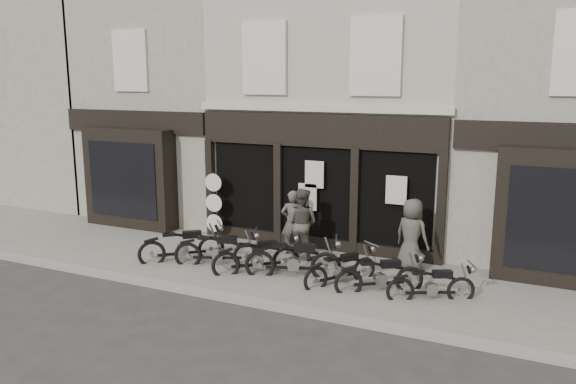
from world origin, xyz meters
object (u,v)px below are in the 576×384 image
at_px(motorcycle_1, 218,253).
at_px(motorcycle_5, 380,279).
at_px(motorcycle_2, 257,260).
at_px(advert_sign_post, 214,208).
at_px(man_left, 293,222).
at_px(man_right, 412,235).
at_px(motorcycle_0, 183,249).
at_px(motorcycle_4, 341,272).
at_px(motorcycle_6, 432,288).
at_px(man_centre, 302,223).
at_px(motorcycle_3, 294,263).

relative_size(motorcycle_1, motorcycle_5, 1.15).
relative_size(motorcycle_2, advert_sign_post, 0.85).
distance_m(man_left, man_right, 3.25).
distance_m(motorcycle_0, motorcycle_4, 4.37).
height_order(motorcycle_1, advert_sign_post, advert_sign_post).
bearing_deg(motorcycle_6, motorcycle_5, 151.96).
relative_size(motorcycle_6, man_right, 0.98).
height_order(man_left, man_right, man_right).
xyz_separation_m(motorcycle_0, man_left, (2.39, 1.76, 0.57)).
bearing_deg(advert_sign_post, man_right, -7.76).
relative_size(motorcycle_4, advert_sign_post, 0.80).
relative_size(motorcycle_5, man_left, 1.04).
height_order(motorcycle_2, man_centre, man_centre).
relative_size(motorcycle_4, motorcycle_6, 0.97).
xyz_separation_m(man_centre, advert_sign_post, (-3.06, 0.53, -0.00)).
xyz_separation_m(man_left, advert_sign_post, (-2.71, 0.32, 0.06)).
height_order(motorcycle_0, advert_sign_post, advert_sign_post).
xyz_separation_m(motorcycle_1, motorcycle_2, (1.17, -0.05, -0.00)).
height_order(motorcycle_0, motorcycle_2, motorcycle_0).
height_order(motorcycle_5, advert_sign_post, advert_sign_post).
bearing_deg(motorcycle_0, man_left, -5.31).
bearing_deg(man_centre, man_left, -28.09).
bearing_deg(motorcycle_3, man_left, 95.44).
bearing_deg(motorcycle_1, motorcycle_0, 162.03).
relative_size(motorcycle_4, motorcycle_5, 0.95).
height_order(motorcycle_0, man_right, man_right).
relative_size(motorcycle_0, motorcycle_1, 0.88).
xyz_separation_m(motorcycle_3, man_centre, (-0.43, 1.43, 0.62)).
bearing_deg(advert_sign_post, motorcycle_3, -33.79).
height_order(motorcycle_1, motorcycle_3, motorcycle_3).
relative_size(man_left, advert_sign_post, 0.81).
height_order(motorcycle_6, man_right, man_right).
bearing_deg(man_centre, motorcycle_2, 74.23).
bearing_deg(motorcycle_3, motorcycle_6, -21.27).
bearing_deg(motorcycle_4, motorcycle_6, -57.92).
relative_size(motorcycle_2, man_right, 1.01).
xyz_separation_m(motorcycle_0, motorcycle_6, (6.49, 0.04, -0.06)).
height_order(motorcycle_3, man_centre, man_centre).
relative_size(man_left, man_centre, 0.94).
relative_size(man_centre, advert_sign_post, 0.87).
height_order(motorcycle_6, advert_sign_post, advert_sign_post).
bearing_deg(man_right, motorcycle_1, 39.23).
bearing_deg(man_right, motorcycle_0, 36.45).
height_order(motorcycle_5, motorcycle_6, motorcycle_5).
bearing_deg(motorcycle_4, man_right, -3.66).
bearing_deg(man_left, motorcycle_3, 97.14).
distance_m(motorcycle_0, advert_sign_post, 2.20).
relative_size(motorcycle_2, man_centre, 0.98).
bearing_deg(advert_sign_post, motorcycle_2, -43.55).
relative_size(motorcycle_1, motorcycle_6, 1.18).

